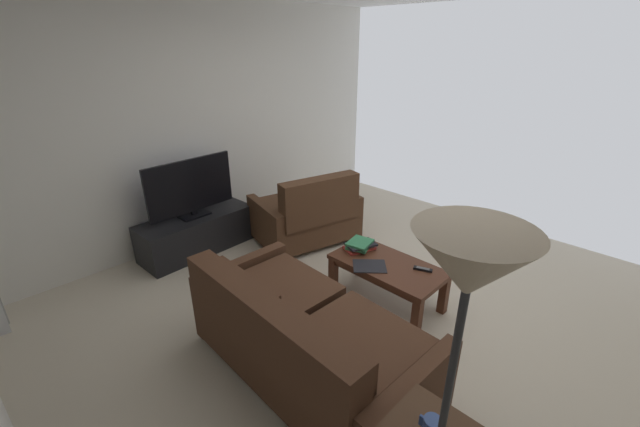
{
  "coord_description": "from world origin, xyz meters",
  "views": [
    {
      "loc": [
        -1.65,
        2.41,
        2.22
      ],
      "look_at": [
        0.56,
        0.17,
        0.85
      ],
      "focal_mm": 22.11,
      "sensor_mm": 36.0,
      "label": 1
    }
  ],
  "objects_px": {
    "loveseat_near": "(308,214)",
    "floor_lamp": "(465,299)",
    "loose_magazine": "(370,266)",
    "sofa_main": "(303,338)",
    "coffee_table": "(387,270)",
    "book_stack": "(360,245)",
    "coffee_mug": "(432,427)",
    "flat_tv": "(190,187)",
    "tv_remote": "(423,269)",
    "tv_stand": "(197,233)"
  },
  "relations": [
    {
      "from": "coffee_table",
      "to": "flat_tv",
      "type": "relative_size",
      "value": 0.99
    },
    {
      "from": "flat_tv",
      "to": "book_stack",
      "type": "relative_size",
      "value": 3.14
    },
    {
      "from": "book_stack",
      "to": "loose_magazine",
      "type": "xyz_separation_m",
      "value": [
        -0.26,
        0.18,
        -0.04
      ]
    },
    {
      "from": "tv_stand",
      "to": "tv_remote",
      "type": "distance_m",
      "value": 2.56
    },
    {
      "from": "coffee_table",
      "to": "coffee_mug",
      "type": "height_order",
      "value": "coffee_mug"
    },
    {
      "from": "coffee_table",
      "to": "floor_lamp",
      "type": "bearing_deg",
      "value": 129.87
    },
    {
      "from": "coffee_mug",
      "to": "coffee_table",
      "type": "bearing_deg",
      "value": -49.05
    },
    {
      "from": "flat_tv",
      "to": "tv_remote",
      "type": "height_order",
      "value": "flat_tv"
    },
    {
      "from": "coffee_mug",
      "to": "loose_magazine",
      "type": "height_order",
      "value": "coffee_mug"
    },
    {
      "from": "loveseat_near",
      "to": "tv_stand",
      "type": "height_order",
      "value": "loveseat_near"
    },
    {
      "from": "coffee_table",
      "to": "loose_magazine",
      "type": "bearing_deg",
      "value": 61.33
    },
    {
      "from": "tv_stand",
      "to": "floor_lamp",
      "type": "bearing_deg",
      "value": 165.84
    },
    {
      "from": "flat_tv",
      "to": "sofa_main",
      "type": "bearing_deg",
      "value": 168.83
    },
    {
      "from": "coffee_table",
      "to": "flat_tv",
      "type": "height_order",
      "value": "flat_tv"
    },
    {
      "from": "floor_lamp",
      "to": "tv_remote",
      "type": "xyz_separation_m",
      "value": [
        1.04,
        -1.71,
        -1.09
      ]
    },
    {
      "from": "sofa_main",
      "to": "coffee_mug",
      "type": "height_order",
      "value": "sofa_main"
    },
    {
      "from": "tv_stand",
      "to": "flat_tv",
      "type": "distance_m",
      "value": 0.56
    },
    {
      "from": "floor_lamp",
      "to": "book_stack",
      "type": "relative_size",
      "value": 5.39
    },
    {
      "from": "coffee_mug",
      "to": "loose_magazine",
      "type": "relative_size",
      "value": 0.35
    },
    {
      "from": "loveseat_near",
      "to": "floor_lamp",
      "type": "distance_m",
      "value": 3.51
    },
    {
      "from": "coffee_table",
      "to": "floor_lamp",
      "type": "distance_m",
      "value": 2.37
    },
    {
      "from": "sofa_main",
      "to": "coffee_mug",
      "type": "distance_m",
      "value": 1.16
    },
    {
      "from": "floor_lamp",
      "to": "flat_tv",
      "type": "bearing_deg",
      "value": -14.18
    },
    {
      "from": "floor_lamp",
      "to": "loose_magazine",
      "type": "distance_m",
      "value": 2.29
    },
    {
      "from": "sofa_main",
      "to": "loose_magazine",
      "type": "height_order",
      "value": "sofa_main"
    },
    {
      "from": "tv_stand",
      "to": "flat_tv",
      "type": "bearing_deg",
      "value": -108.22
    },
    {
      "from": "sofa_main",
      "to": "flat_tv",
      "type": "xyz_separation_m",
      "value": [
        2.25,
        -0.44,
        0.42
      ]
    },
    {
      "from": "sofa_main",
      "to": "coffee_table",
      "type": "relative_size",
      "value": 1.79
    },
    {
      "from": "loveseat_near",
      "to": "tv_remote",
      "type": "xyz_separation_m",
      "value": [
        -1.67,
        0.21,
        0.05
      ]
    },
    {
      "from": "loveseat_near",
      "to": "floor_lamp",
      "type": "relative_size",
      "value": 0.74
    },
    {
      "from": "floor_lamp",
      "to": "flat_tv",
      "type": "distance_m",
      "value": 3.64
    },
    {
      "from": "coffee_mug",
      "to": "tv_remote",
      "type": "relative_size",
      "value": 0.62
    },
    {
      "from": "book_stack",
      "to": "loose_magazine",
      "type": "height_order",
      "value": "book_stack"
    },
    {
      "from": "coffee_mug",
      "to": "book_stack",
      "type": "xyz_separation_m",
      "value": [
        1.56,
        -1.42,
        -0.21
      ]
    },
    {
      "from": "coffee_table",
      "to": "tv_stand",
      "type": "distance_m",
      "value": 2.25
    },
    {
      "from": "coffee_table",
      "to": "floor_lamp",
      "type": "xyz_separation_m",
      "value": [
        -1.32,
        1.59,
        1.17
      ]
    },
    {
      "from": "sofa_main",
      "to": "loose_magazine",
      "type": "xyz_separation_m",
      "value": [
        0.2,
        -1.0,
        0.05
      ]
    },
    {
      "from": "flat_tv",
      "to": "loose_magazine",
      "type": "relative_size",
      "value": 3.52
    },
    {
      "from": "flat_tv",
      "to": "book_stack",
      "type": "bearing_deg",
      "value": -157.47
    },
    {
      "from": "book_stack",
      "to": "tv_remote",
      "type": "xyz_separation_m",
      "value": [
        -0.63,
        -0.09,
        -0.03
      ]
    },
    {
      "from": "sofa_main",
      "to": "book_stack",
      "type": "height_order",
      "value": "sofa_main"
    },
    {
      "from": "coffee_mug",
      "to": "loose_magazine",
      "type": "distance_m",
      "value": 1.81
    },
    {
      "from": "tv_stand",
      "to": "tv_remote",
      "type": "xyz_separation_m",
      "value": [
        -2.42,
        -0.83,
        0.2
      ]
    },
    {
      "from": "loveseat_near",
      "to": "coffee_mug",
      "type": "distance_m",
      "value": 3.13
    },
    {
      "from": "loveseat_near",
      "to": "loose_magazine",
      "type": "distance_m",
      "value": 1.39
    },
    {
      "from": "book_stack",
      "to": "loose_magazine",
      "type": "relative_size",
      "value": 1.12
    },
    {
      "from": "flat_tv",
      "to": "loose_magazine",
      "type": "xyz_separation_m",
      "value": [
        -2.05,
        -0.56,
        -0.37
      ]
    },
    {
      "from": "floor_lamp",
      "to": "coffee_mug",
      "type": "distance_m",
      "value": 0.87
    },
    {
      "from": "flat_tv",
      "to": "tv_remote",
      "type": "relative_size",
      "value": 6.14
    },
    {
      "from": "coffee_mug",
      "to": "tv_remote",
      "type": "distance_m",
      "value": 1.79
    }
  ]
}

